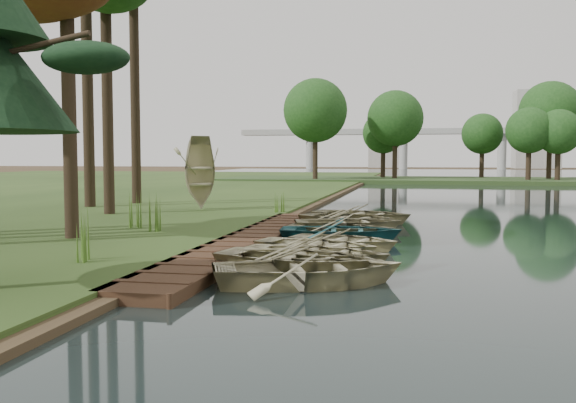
% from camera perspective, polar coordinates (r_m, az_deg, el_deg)
% --- Properties ---
extents(ground, '(300.00, 300.00, 0.00)m').
position_cam_1_polar(ground, '(18.81, 1.16, -4.21)').
color(ground, '#3D2F1D').
extents(boardwalk, '(1.60, 16.00, 0.30)m').
position_cam_1_polar(boardwalk, '(19.14, -3.57, -3.62)').
color(boardwalk, '#372215').
rests_on(boardwalk, ground).
extents(peninsula, '(50.00, 14.00, 0.45)m').
position_cam_1_polar(peninsula, '(68.52, 15.45, 1.80)').
color(peninsula, '#2B411D').
rests_on(peninsula, ground).
extents(far_trees, '(45.60, 5.60, 8.80)m').
position_cam_1_polar(far_trees, '(68.43, 12.74, 7.03)').
color(far_trees, black).
rests_on(far_trees, peninsula).
extents(bridge, '(95.90, 4.00, 8.60)m').
position_cam_1_polar(bridge, '(138.67, 15.34, 5.67)').
color(bridge, '#A5A5A0').
rests_on(bridge, ground).
extents(building_a, '(10.00, 8.00, 18.00)m').
position_cam_1_polar(building_a, '(160.66, 21.22, 5.98)').
color(building_a, '#A5A5A0').
rests_on(building_a, ground).
extents(building_b, '(8.00, 8.00, 12.00)m').
position_cam_1_polar(building_b, '(163.56, 8.67, 5.12)').
color(building_b, '#A5A5A0').
rests_on(building_b, ground).
extents(rowboat_0, '(4.69, 4.01, 0.82)m').
position_cam_1_polar(rowboat_0, '(13.20, 1.91, -5.71)').
color(rowboat_0, tan).
rests_on(rowboat_0, water).
extents(rowboat_1, '(4.41, 3.53, 0.81)m').
position_cam_1_polar(rowboat_1, '(14.54, 1.01, -4.82)').
color(rowboat_1, tan).
rests_on(rowboat_1, water).
extents(rowboat_2, '(4.06, 3.20, 0.76)m').
position_cam_1_polar(rowboat_2, '(15.49, 2.41, -4.38)').
color(rowboat_2, tan).
rests_on(rowboat_2, water).
extents(rowboat_3, '(3.91, 3.23, 0.70)m').
position_cam_1_polar(rowboat_3, '(17.13, 2.56, -3.67)').
color(rowboat_3, tan).
rests_on(rowboat_3, water).
extents(rowboat_4, '(3.65, 3.01, 0.65)m').
position_cam_1_polar(rowboat_4, '(18.35, 5.00, -3.24)').
color(rowboat_4, tan).
rests_on(rowboat_4, water).
extents(rowboat_5, '(4.00, 3.04, 0.78)m').
position_cam_1_polar(rowboat_5, '(20.01, 4.74, -2.46)').
color(rowboat_5, '#27696D').
rests_on(rowboat_5, water).
extents(rowboat_6, '(3.79, 2.90, 0.73)m').
position_cam_1_polar(rowboat_6, '(21.07, 4.75, -2.20)').
color(rowboat_6, tan).
rests_on(rowboat_6, water).
extents(rowboat_7, '(4.39, 3.63, 0.79)m').
position_cam_1_polar(rowboat_7, '(22.54, 5.47, -1.73)').
color(rowboat_7, tan).
rests_on(rowboat_7, water).
extents(rowboat_8, '(4.42, 3.75, 0.78)m').
position_cam_1_polar(rowboat_8, '(24.36, 5.29, -1.31)').
color(rowboat_8, tan).
rests_on(rowboat_8, water).
extents(rowboat_9, '(4.60, 3.80, 0.83)m').
position_cam_1_polar(rowboat_9, '(25.64, 6.59, -1.00)').
color(rowboat_9, tan).
rests_on(rowboat_9, water).
extents(stored_rowboat, '(4.08, 3.93, 0.69)m').
position_cam_1_polar(stored_rowboat, '(29.38, -7.84, -0.02)').
color(stored_rowboat, tan).
rests_on(stored_rowboat, bank).
extents(reeds_0, '(0.60, 0.60, 1.10)m').
position_cam_1_polar(reeds_0, '(15.35, -17.47, -3.07)').
color(reeds_0, '#3F661E').
rests_on(reeds_0, bank).
extents(reeds_1, '(0.60, 0.60, 1.07)m').
position_cam_1_polar(reeds_1, '(21.03, -11.61, -1.13)').
color(reeds_1, '#3F661E').
rests_on(reeds_1, bank).
extents(reeds_2, '(0.60, 0.60, 1.12)m').
position_cam_1_polar(reeds_2, '(22.26, -13.33, -0.82)').
color(reeds_2, '#3F661E').
rests_on(reeds_2, bank).
extents(reeds_3, '(0.60, 0.60, 0.91)m').
position_cam_1_polar(reeds_3, '(27.73, -0.87, 0.01)').
color(reeds_3, '#3F661E').
rests_on(reeds_3, bank).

